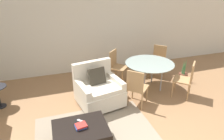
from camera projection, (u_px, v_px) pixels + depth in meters
name	position (u px, v px, depth m)	size (l,w,h in m)	color
wall_back	(88.00, 27.00, 5.92)	(12.00, 0.06, 2.75)	beige
area_rug	(96.00, 132.00, 3.79)	(2.20, 1.55, 0.01)	gray
armchair	(98.00, 90.00, 4.54)	(1.08, 1.04, 0.95)	beige
ottoman	(81.00, 137.00, 3.35)	(0.90, 0.71, 0.43)	black
book_stack	(81.00, 126.00, 3.27)	(0.20, 0.18, 0.06)	#2D478C
tv_remote_primary	(81.00, 121.00, 3.42)	(0.12, 0.13, 0.01)	#B7B7BC
tv_remote_secondary	(75.00, 122.00, 3.40)	(0.08, 0.17, 0.01)	black
dining_table	(149.00, 65.00, 5.10)	(1.24, 1.24, 0.72)	#8C9E99
dining_chair_near_left	(136.00, 86.00, 4.39)	(0.59, 0.59, 0.90)	tan
dining_chair_near_right	(187.00, 77.00, 4.77)	(0.59, 0.59, 0.90)	tan
dining_chair_far_left	(116.00, 64.00, 5.54)	(0.59, 0.59, 0.90)	tan
dining_chair_far_right	(158.00, 59.00, 5.92)	(0.59, 0.59, 0.90)	tan
potted_plant_small	(183.00, 76.00, 5.66)	(0.25, 0.25, 0.71)	brown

